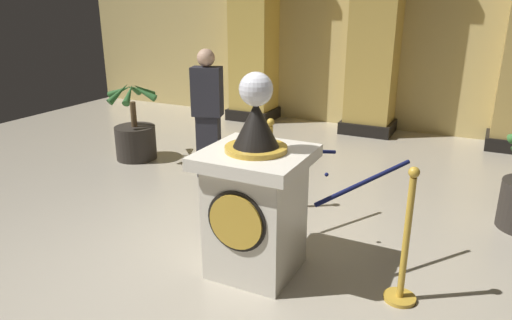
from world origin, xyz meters
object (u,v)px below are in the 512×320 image
object	(u,v)px
potted_palm_left	(135,136)
bystander_guest	(208,111)
stanchion_near	(404,256)
pedestal_clock	(256,199)
stanchion_far	(270,178)

from	to	relation	value
potted_palm_left	bystander_guest	distance (m)	1.41
stanchion_near	bystander_guest	distance (m)	3.17
stanchion_near	potted_palm_left	xyz separation A→B (m)	(-3.98, 1.75, -0.04)
pedestal_clock	potted_palm_left	xyz separation A→B (m)	(-2.82, 1.86, -0.31)
stanchion_far	bystander_guest	size ratio (longest dim) A/B	0.63
pedestal_clock	stanchion_near	bearing A→B (deg)	5.07
stanchion_near	stanchion_far	size ratio (longest dim) A/B	1.06
stanchion_near	bystander_guest	world-z (taller)	bystander_guest
potted_palm_left	bystander_guest	xyz separation A→B (m)	(1.30, -0.13, 0.51)
stanchion_far	bystander_guest	xyz separation A→B (m)	(-1.12, 0.58, 0.50)
potted_palm_left	pedestal_clock	bearing A→B (deg)	-33.37
pedestal_clock	potted_palm_left	size ratio (longest dim) A/B	1.47
potted_palm_left	stanchion_far	bearing A→B (deg)	-16.32
stanchion_far	potted_palm_left	distance (m)	2.52
bystander_guest	pedestal_clock	bearing A→B (deg)	-48.64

